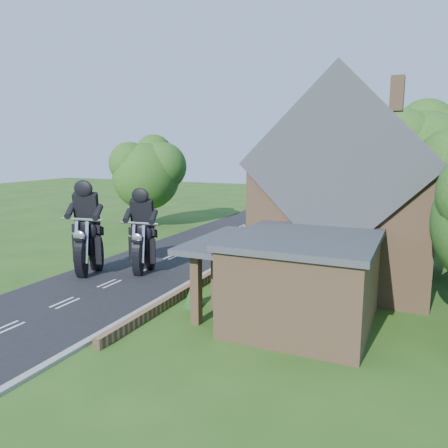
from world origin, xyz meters
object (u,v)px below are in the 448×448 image
at_px(garden_wall, 229,265).
at_px(house, 348,195).
at_px(motorcycle_lead, 144,261).
at_px(annex, 300,278).
at_px(motorcycle_follow, 89,261).

relative_size(garden_wall, house, 2.15).
height_order(house, motorcycle_lead, house).
distance_m(annex, motorcycle_follow, 12.04).
bearing_deg(house, motorcycle_lead, -159.91).
xyz_separation_m(garden_wall, house, (6.19, 1.00, 4.14)).
height_order(house, annex, house).
bearing_deg(motorcycle_follow, annex, 163.75).
height_order(garden_wall, motorcycle_follow, motorcycle_follow).
height_order(annex, motorcycle_lead, annex).
distance_m(garden_wall, house, 7.52).
distance_m(garden_wall, annex, 8.19).
bearing_deg(motorcycle_lead, house, -167.36).
height_order(garden_wall, motorcycle_lead, motorcycle_lead).
relative_size(house, annex, 1.45).
xyz_separation_m(garden_wall, annex, (5.57, -5.80, 1.57)).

